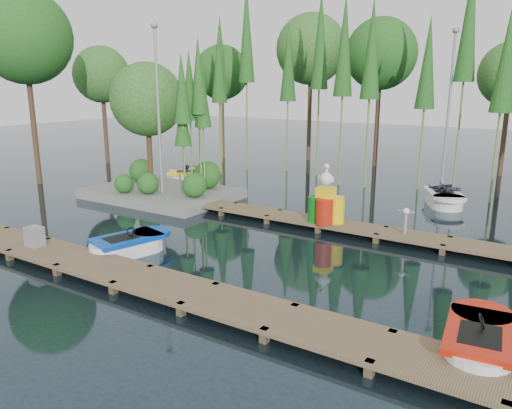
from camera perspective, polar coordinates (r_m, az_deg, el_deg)
The scene contains 15 objects.
ground_plane at distance 16.32m, azimuth -2.43°, elevation -3.88°, with size 90.00×90.00×0.00m, color #1D2D37.
near_dock at distance 13.04m, azimuth -13.96°, elevation -7.92°, with size 18.00×1.50×0.50m.
far_dock at distance 17.80m, azimuth 4.83°, elevation -1.61°, with size 15.00×1.20×0.50m.
island at distance 22.16m, azimuth -11.12°, elevation 9.04°, with size 6.20×4.20×6.75m.
tree_screen at distance 25.77m, azimuth 7.69°, elevation 16.37°, with size 34.42×18.53×10.31m.
lamp_island at distance 20.98m, azimuth -11.16°, elevation 11.72°, with size 0.30×0.30×7.25m.
lamp_rear at distance 24.21m, azimuth 21.26°, elevation 11.33°, with size 0.30×0.30×7.25m.
boat_blue at distance 15.33m, azimuth -14.31°, elevation -4.55°, with size 1.76×2.75×0.86m.
boat_red at distance 10.51m, azimuth 24.13°, elevation -14.26°, with size 1.46×2.74×0.88m.
boat_yellow_far at distance 25.30m, azimuth -7.30°, elevation 3.17°, with size 2.92×2.77×1.39m.
boat_white_far at distance 21.85m, azimuth 20.67°, elevation 0.63°, with size 2.29×3.00×1.29m.
utility_cabinet at distance 15.93m, azimuth -23.98°, elevation -3.36°, with size 0.47×0.40×0.58m, color gray.
yellow_barrel at distance 17.08m, azimuth 9.09°, elevation -0.65°, with size 0.59×0.59×0.88m, color yellow.
drum_cluster at distance 17.03m, azimuth 7.94°, elevation -0.12°, with size 1.17×1.07×2.01m.
seagull_post at distance 16.29m, azimuth 16.76°, elevation -1.33°, with size 0.53×0.28×0.84m.
Camera 1 is at (8.95, -12.69, 5.02)m, focal length 35.00 mm.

